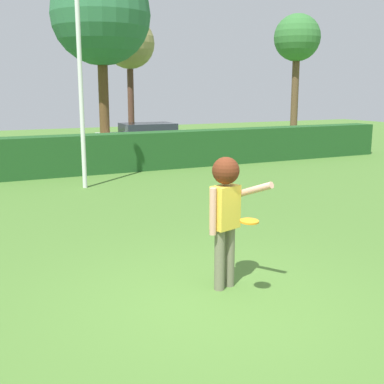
{
  "coord_description": "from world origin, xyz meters",
  "views": [
    {
      "loc": [
        -2.91,
        -5.21,
        2.66
      ],
      "look_at": [
        0.31,
        1.35,
        1.15
      ],
      "focal_mm": 46.54,
      "sensor_mm": 36.0,
      "label": 1
    }
  ],
  "objects_px": {
    "willow_tree": "(101,15)",
    "oak_tree": "(297,40)",
    "person": "(226,204)",
    "bare_elm_tree": "(130,45)",
    "lamppost": "(80,72)",
    "frisbee": "(249,221)",
    "parked_car_white": "(148,136)"
  },
  "relations": [
    {
      "from": "willow_tree",
      "to": "parked_car_white",
      "type": "bearing_deg",
      "value": 4.97
    },
    {
      "from": "frisbee",
      "to": "lamppost",
      "type": "bearing_deg",
      "value": 89.58
    },
    {
      "from": "lamppost",
      "to": "person",
      "type": "bearing_deg",
      "value": -90.5
    },
    {
      "from": "person",
      "to": "lamppost",
      "type": "relative_size",
      "value": 0.32
    },
    {
      "from": "person",
      "to": "parked_car_white",
      "type": "height_order",
      "value": "person"
    },
    {
      "from": "willow_tree",
      "to": "oak_tree",
      "type": "relative_size",
      "value": 1.12
    },
    {
      "from": "willow_tree",
      "to": "frisbee",
      "type": "bearing_deg",
      "value": -99.78
    },
    {
      "from": "person",
      "to": "lamppost",
      "type": "height_order",
      "value": "lamppost"
    },
    {
      "from": "bare_elm_tree",
      "to": "willow_tree",
      "type": "distance_m",
      "value": 4.93
    },
    {
      "from": "person",
      "to": "oak_tree",
      "type": "xyz_separation_m",
      "value": [
        14.4,
        17.3,
        4.14
      ]
    },
    {
      "from": "bare_elm_tree",
      "to": "willow_tree",
      "type": "relative_size",
      "value": 0.82
    },
    {
      "from": "oak_tree",
      "to": "frisbee",
      "type": "bearing_deg",
      "value": -128.86
    },
    {
      "from": "lamppost",
      "to": "oak_tree",
      "type": "distance_m",
      "value": 17.31
    },
    {
      "from": "oak_tree",
      "to": "person",
      "type": "bearing_deg",
      "value": -129.78
    },
    {
      "from": "willow_tree",
      "to": "oak_tree",
      "type": "distance_m",
      "value": 12.19
    },
    {
      "from": "parked_car_white",
      "to": "oak_tree",
      "type": "bearing_deg",
      "value": 15.74
    },
    {
      "from": "parked_car_white",
      "to": "willow_tree",
      "type": "relative_size",
      "value": 0.57
    },
    {
      "from": "frisbee",
      "to": "person",
      "type": "bearing_deg",
      "value": 90.68
    },
    {
      "from": "bare_elm_tree",
      "to": "person",
      "type": "bearing_deg",
      "value": -105.63
    },
    {
      "from": "parked_car_white",
      "to": "willow_tree",
      "type": "distance_m",
      "value": 5.19
    },
    {
      "from": "person",
      "to": "bare_elm_tree",
      "type": "relative_size",
      "value": 0.29
    },
    {
      "from": "lamppost",
      "to": "parked_car_white",
      "type": "relative_size",
      "value": 1.31
    },
    {
      "from": "lamppost",
      "to": "oak_tree",
      "type": "height_order",
      "value": "oak_tree"
    },
    {
      "from": "person",
      "to": "bare_elm_tree",
      "type": "distance_m",
      "value": 19.53
    },
    {
      "from": "willow_tree",
      "to": "oak_tree",
      "type": "height_order",
      "value": "willow_tree"
    },
    {
      "from": "oak_tree",
      "to": "parked_car_white",
      "type": "bearing_deg",
      "value": -164.26
    },
    {
      "from": "person",
      "to": "willow_tree",
      "type": "relative_size",
      "value": 0.24
    },
    {
      "from": "parked_car_white",
      "to": "oak_tree",
      "type": "height_order",
      "value": "oak_tree"
    },
    {
      "from": "oak_tree",
      "to": "willow_tree",
      "type": "bearing_deg",
      "value": -165.97
    },
    {
      "from": "frisbee",
      "to": "parked_car_white",
      "type": "relative_size",
      "value": 0.06
    },
    {
      "from": "person",
      "to": "willow_tree",
      "type": "xyz_separation_m",
      "value": [
        2.58,
        14.35,
        4.33
      ]
    },
    {
      "from": "willow_tree",
      "to": "oak_tree",
      "type": "xyz_separation_m",
      "value": [
        11.83,
        2.96,
        -0.19
      ]
    }
  ]
}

